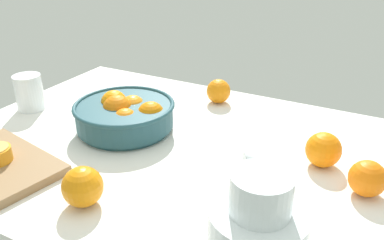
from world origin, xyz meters
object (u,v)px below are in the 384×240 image
object	(u,v)px
juice_glass	(30,95)
loose_orange_1	(367,178)
loose_orange_0	(218,91)
loose_orange_3	(83,187)
loose_orange_2	(323,150)
fruit_bowl	(126,114)

from	to	relation	value
juice_glass	loose_orange_1	distance (cm)	96.84
loose_orange_0	loose_orange_1	bearing A→B (deg)	-32.70
loose_orange_3	loose_orange_0	bearing A→B (deg)	87.66
loose_orange_0	loose_orange_1	distance (cm)	56.60
loose_orange_2	loose_orange_1	bearing A→B (deg)	-35.36
juice_glass	loose_orange_0	xyz separation A→B (cm)	(49.20, 31.65, -0.88)
loose_orange_3	juice_glass	bearing A→B (deg)	148.22
loose_orange_2	fruit_bowl	bearing A→B (deg)	-173.08
fruit_bowl	loose_orange_3	world-z (taller)	fruit_bowl
loose_orange_0	loose_orange_3	xyz separation A→B (cm)	(-2.47, -60.61, 0.35)
loose_orange_0	fruit_bowl	bearing A→B (deg)	-116.48
juice_glass	loose_orange_1	bearing A→B (deg)	0.64
loose_orange_0	loose_orange_1	world-z (taller)	loose_orange_1
loose_orange_1	loose_orange_3	world-z (taller)	loose_orange_3
fruit_bowl	loose_orange_1	distance (cm)	62.33
loose_orange_0	loose_orange_3	world-z (taller)	loose_orange_3
juice_glass	loose_orange_0	bearing A→B (deg)	32.75
fruit_bowl	loose_orange_0	size ratio (longest dim) A/B	3.61
loose_orange_2	loose_orange_3	xyz separation A→B (cm)	(-39.69, -37.41, 0.01)
juice_glass	loose_orange_2	bearing A→B (deg)	5.59
loose_orange_1	loose_orange_2	xyz separation A→B (cm)	(-10.41, 7.38, 0.28)
juice_glass	fruit_bowl	bearing A→B (deg)	3.57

